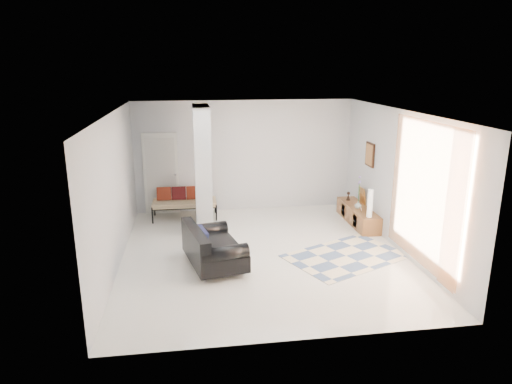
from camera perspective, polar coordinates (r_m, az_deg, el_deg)
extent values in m
plane|color=white|center=(9.17, 0.86, -7.71)|extent=(6.00, 6.00, 0.00)
plane|color=white|center=(8.47, 0.94, 9.97)|extent=(6.00, 6.00, 0.00)
plane|color=silver|center=(11.61, -1.46, 4.52)|extent=(6.00, 0.00, 6.00)
plane|color=silver|center=(5.92, 5.54, -6.60)|extent=(6.00, 0.00, 6.00)
plane|color=silver|center=(8.72, -17.24, 0.07)|extent=(0.00, 6.00, 6.00)
plane|color=silver|center=(9.53, 17.45, 1.34)|extent=(0.00, 6.00, 6.00)
cube|color=silver|center=(10.17, -6.69, 2.82)|extent=(0.35, 1.20, 2.80)
cube|color=white|center=(11.60, -11.79, 2.26)|extent=(0.85, 0.06, 2.04)
plane|color=orange|center=(8.50, 20.27, -0.25)|extent=(0.00, 2.55, 2.55)
cube|color=#331A0E|center=(10.80, 14.06, 4.56)|extent=(0.04, 0.45, 0.55)
cube|color=brown|center=(11.08, 12.61, -2.82)|extent=(0.45, 1.82, 0.40)
cube|color=#331A0E|center=(10.65, 12.28, -3.56)|extent=(0.02, 0.24, 0.28)
cube|color=#331A0E|center=(11.37, 10.88, -2.25)|extent=(0.02, 0.24, 0.28)
cube|color=#C38439|center=(11.26, 13.14, -0.44)|extent=(0.09, 0.32, 0.40)
cube|color=silver|center=(10.61, 12.95, -2.20)|extent=(0.04, 0.10, 0.12)
cylinder|color=silver|center=(8.06, -6.37, -10.86)|extent=(0.05, 0.05, 0.10)
cylinder|color=silver|center=(9.18, -8.39, -7.53)|extent=(0.05, 0.05, 0.10)
cylinder|color=silver|center=(8.24, -1.59, -10.14)|extent=(0.05, 0.05, 0.10)
cylinder|color=silver|center=(9.34, -4.17, -6.99)|extent=(0.05, 0.05, 0.10)
cube|color=black|center=(8.61, -5.22, -7.57)|extent=(1.21, 1.66, 0.30)
cube|color=black|center=(8.41, -7.58, -5.80)|extent=(0.52, 1.51, 0.36)
cylinder|color=black|center=(7.97, -4.01, -7.73)|extent=(0.90, 0.46, 0.28)
cylinder|color=black|center=(9.10, -6.34, -4.76)|extent=(0.90, 0.46, 0.28)
cube|color=black|center=(8.43, -6.79, -5.58)|extent=(0.26, 0.57, 0.31)
cylinder|color=black|center=(11.05, -12.82, -2.88)|extent=(0.04, 0.04, 0.40)
cylinder|color=black|center=(11.01, -4.98, -2.61)|extent=(0.04, 0.04, 0.40)
cylinder|color=black|center=(11.64, -12.57, -1.93)|extent=(0.04, 0.04, 0.40)
cylinder|color=black|center=(11.60, -5.13, -1.67)|extent=(0.04, 0.04, 0.40)
cube|color=beige|center=(11.25, -8.92, -1.39)|extent=(1.53, 0.65, 0.12)
cube|color=maroon|center=(11.35, -11.43, -0.20)|extent=(0.34, 0.17, 0.33)
cube|color=#591617|center=(11.33, -9.63, -0.13)|extent=(0.34, 0.17, 0.33)
cube|color=maroon|center=(11.33, -7.83, -0.07)|extent=(0.34, 0.17, 0.33)
cube|color=beige|center=(9.22, 11.19, -7.86)|extent=(2.65, 2.28, 0.01)
cylinder|color=silver|center=(10.29, 14.07, -1.38)|extent=(0.11, 0.11, 0.62)
imported|color=silver|center=(10.89, 12.64, -1.59)|extent=(0.18, 0.18, 0.17)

